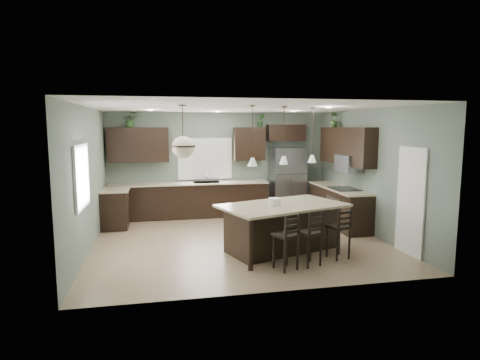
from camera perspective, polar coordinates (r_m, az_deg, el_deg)
name	(u,v)px	position (r m, az deg, el deg)	size (l,w,h in m)	color
ground	(239,240)	(8.67, -0.12, -8.58)	(6.00, 6.00, 0.00)	#9E8466
pantry_door	(411,201)	(8.19, 23.10, -2.82)	(0.04, 0.82, 2.04)	white
window_back	(205,159)	(11.00, -5.00, 3.05)	(1.35, 0.02, 1.00)	white
window_left	(81,176)	(7.53, -21.69, 0.47)	(0.02, 1.10, 1.00)	white
left_return_cabs	(115,209)	(10.11, -17.34, -3.97)	(0.60, 0.90, 0.90)	black
left_return_countertop	(115,190)	(10.02, -17.33, -1.33)	(0.66, 0.96, 0.04)	#BAB18D
back_lower_cabs	(190,201)	(10.82, -7.13, -2.94)	(4.20, 0.60, 0.90)	black
back_countertop	(190,183)	(10.72, -7.17, -0.49)	(4.20, 0.66, 0.04)	#BAB18D
sink_inset	(207,182)	(10.76, -4.78, -0.34)	(0.70, 0.45, 0.01)	gray
faucet	(207,177)	(10.72, -4.77, 0.40)	(0.02, 0.02, 0.28)	silver
back_upper_left	(138,145)	(10.76, -14.26, 4.88)	(1.55, 0.34, 0.90)	black
back_upper_right	(249,144)	(11.02, 1.30, 5.17)	(0.85, 0.34, 0.90)	black
fridge_header	(286,133)	(11.30, 6.54, 6.70)	(1.05, 0.34, 0.45)	black
right_lower_cabs	(339,207)	(10.22, 13.92, -3.72)	(0.60, 2.35, 0.90)	black
right_countertop	(339,188)	(10.13, 13.90, -1.12)	(0.66, 2.35, 0.04)	#BAB18D
cooktop	(344,189)	(9.88, 14.59, -1.21)	(0.58, 0.75, 0.02)	black
wall_oven_front	(332,210)	(9.85, 13.00, -4.12)	(0.01, 0.72, 0.60)	gray
right_upper_cabs	(346,146)	(10.10, 14.85, 4.70)	(0.34, 2.35, 0.90)	black
microwave	(349,163)	(9.85, 15.22, 2.29)	(0.40, 0.75, 0.40)	gray
refrigerator	(287,181)	(11.22, 6.69, -0.10)	(0.90, 0.74, 1.85)	gray
kitchen_island	(283,228)	(7.88, 6.09, -6.78)	(2.36, 1.34, 0.92)	black
serving_dish	(275,202)	(7.65, 4.94, -3.12)	(0.24, 0.24, 0.14)	silver
bar_stool_left	(286,241)	(6.89, 6.54, -8.65)	(0.36, 0.36, 0.98)	black
bar_stool_center	(309,239)	(7.14, 9.85, -8.20)	(0.36, 0.36, 0.96)	black
bar_stool_right	(338,232)	(7.63, 13.83, -7.24)	(0.36, 0.36, 0.98)	black
pendant_left	(253,136)	(7.24, 1.81, 6.30)	(0.17, 0.17, 1.10)	silver
pendant_center	(284,135)	(7.64, 6.28, 6.32)	(0.17, 0.17, 1.10)	white
pendant_right	(313,135)	(8.08, 10.29, 6.31)	(0.17, 0.17, 1.10)	white
chandelier	(183,132)	(7.19, -8.14, 6.82)	(0.44, 0.44, 0.95)	beige
plant_back_left	(131,120)	(10.73, -15.30, 8.30)	(0.36, 0.31, 0.40)	#2C5023
plant_back_right	(261,120)	(11.06, 2.99, 8.45)	(0.20, 0.16, 0.37)	#285023
plant_right_wall	(334,120)	(10.68, 13.22, 8.35)	(0.22, 0.22, 0.39)	#315424
room_shell	(239,161)	(8.35, -0.12, 2.68)	(6.00, 6.00, 6.00)	slate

